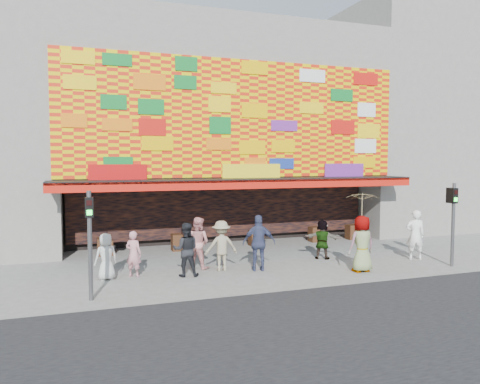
# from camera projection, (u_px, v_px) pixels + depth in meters

# --- Properties ---
(ground) EXTENTS (90.00, 90.00, 0.00)m
(ground) POSITION_uv_depth(u_px,v_px,m) (277.00, 270.00, 16.22)
(ground) COLOR slate
(ground) RESTS_ON ground
(road_strip) EXTENTS (30.00, 8.00, 0.02)m
(road_strip) POSITION_uv_depth(u_px,v_px,m) (398.00, 337.00, 10.10)
(road_strip) COLOR black
(road_strip) RESTS_ON ground
(shop_building) EXTENTS (15.20, 9.40, 10.00)m
(shop_building) POSITION_uv_depth(u_px,v_px,m) (212.00, 132.00, 23.56)
(shop_building) COLOR gray
(shop_building) RESTS_ON ground
(neighbor_right) EXTENTS (11.00, 8.00, 12.00)m
(neighbor_right) POSITION_uv_depth(u_px,v_px,m) (425.00, 123.00, 27.61)
(neighbor_right) COLOR gray
(neighbor_right) RESTS_ON ground
(signal_left) EXTENTS (0.22, 0.20, 3.00)m
(signal_left) POSITION_uv_depth(u_px,v_px,m) (90.00, 233.00, 12.64)
(signal_left) COLOR #59595B
(signal_left) RESTS_ON ground
(signal_right) EXTENTS (0.22, 0.20, 3.00)m
(signal_right) POSITION_uv_depth(u_px,v_px,m) (453.00, 215.00, 16.71)
(signal_right) COLOR #59595B
(signal_right) RESTS_ON ground
(ped_a) EXTENTS (0.84, 0.68, 1.50)m
(ped_a) POSITION_uv_depth(u_px,v_px,m) (106.00, 257.00, 14.88)
(ped_a) COLOR beige
(ped_a) RESTS_ON ground
(ped_b) EXTENTS (0.66, 0.61, 1.51)m
(ped_b) POSITION_uv_depth(u_px,v_px,m) (134.00, 254.00, 15.29)
(ped_b) COLOR #C6808A
(ped_b) RESTS_ON ground
(ped_c) EXTENTS (0.99, 0.85, 1.77)m
(ped_c) POSITION_uv_depth(u_px,v_px,m) (186.00, 250.00, 15.34)
(ped_c) COLOR black
(ped_c) RESTS_ON ground
(ped_d) EXTENTS (1.16, 0.71, 1.74)m
(ped_d) POSITION_uv_depth(u_px,v_px,m) (221.00, 246.00, 16.10)
(ped_d) COLOR gray
(ped_d) RESTS_ON ground
(ped_e) EXTENTS (1.22, 0.75, 1.94)m
(ped_e) POSITION_uv_depth(u_px,v_px,m) (259.00, 243.00, 16.10)
(ped_e) COLOR #384063
(ped_e) RESTS_ON ground
(ped_f) EXTENTS (1.42, 1.20, 1.53)m
(ped_f) POSITION_uv_depth(u_px,v_px,m) (322.00, 239.00, 18.03)
(ped_f) COLOR gray
(ped_f) RESTS_ON ground
(ped_g) EXTENTS (0.96, 0.63, 1.93)m
(ped_g) POSITION_uv_depth(u_px,v_px,m) (362.00, 244.00, 15.94)
(ped_g) COLOR gray
(ped_g) RESTS_ON ground
(ped_h) EXTENTS (0.82, 0.71, 1.91)m
(ped_h) POSITION_uv_depth(u_px,v_px,m) (415.00, 235.00, 17.89)
(ped_h) COLOR white
(ped_h) RESTS_ON ground
(ped_i) EXTENTS (1.11, 1.11, 1.82)m
(ped_i) POSITION_uv_depth(u_px,v_px,m) (198.00, 243.00, 16.47)
(ped_i) COLOR pink
(ped_i) RESTS_ON ground
(parasol) EXTENTS (1.19, 1.22, 1.98)m
(parasol) POSITION_uv_depth(u_px,v_px,m) (363.00, 207.00, 15.86)
(parasol) COLOR #D7C687
(parasol) RESTS_ON ground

